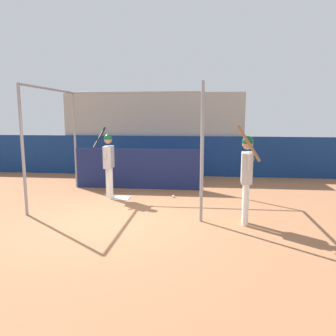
% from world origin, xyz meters
% --- Properties ---
extents(ground_plane, '(60.00, 60.00, 0.00)m').
position_xyz_m(ground_plane, '(0.00, 0.00, 0.00)').
color(ground_plane, '#9E6642').
extents(outfield_wall, '(24.00, 0.12, 1.53)m').
position_xyz_m(outfield_wall, '(0.00, 5.74, 0.77)').
color(outfield_wall, navy).
rests_on(outfield_wall, ground).
extents(bleacher_section, '(7.05, 3.20, 3.21)m').
position_xyz_m(bleacher_section, '(0.00, 7.40, 1.60)').
color(bleacher_section, '#9E9E99').
rests_on(bleacher_section, ground).
extents(batting_cage, '(4.15, 3.13, 3.05)m').
position_xyz_m(batting_cage, '(-0.05, 2.77, 1.22)').
color(batting_cage, gray).
rests_on(batting_cage, ground).
extents(home_plate, '(0.44, 0.44, 0.02)m').
position_xyz_m(home_plate, '(-0.27, 2.02, 0.01)').
color(home_plate, white).
rests_on(home_plate, ground).
extents(player_batter, '(0.54, 0.90, 1.98)m').
position_xyz_m(player_batter, '(-0.63, 2.03, 1.10)').
color(player_batter, white).
rests_on(player_batter, ground).
extents(player_waiting, '(0.49, 0.75, 2.13)m').
position_xyz_m(player_waiting, '(2.93, 0.13, 1.17)').
color(player_waiting, white).
rests_on(player_waiting, ground).
extents(baseball, '(0.07, 0.07, 0.07)m').
position_xyz_m(baseball, '(1.18, 2.27, 0.04)').
color(baseball, white).
rests_on(baseball, ground).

